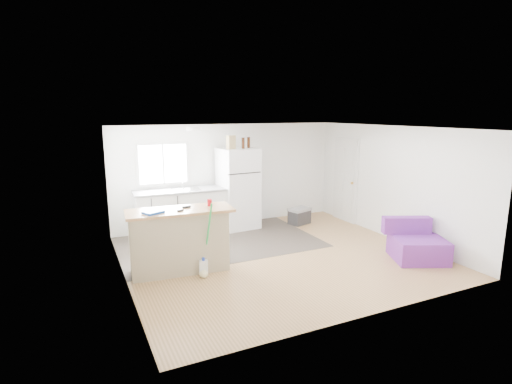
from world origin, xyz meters
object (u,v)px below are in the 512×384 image
at_px(red_cup, 210,202).
at_px(blue_tray, 153,212).
at_px(kitchen_cabinets, 187,211).
at_px(cardboard_box, 231,142).
at_px(mop, 205,263).
at_px(bottle_left, 243,143).
at_px(bottle_right, 249,142).
at_px(refrigerator, 238,188).
at_px(purple_seat, 416,245).
at_px(cooler, 299,216).
at_px(peninsula, 179,240).
at_px(cleaner_jug, 204,268).

distance_m(red_cup, blue_tray, 0.99).
relative_size(kitchen_cabinets, cardboard_box, 7.61).
relative_size(mop, bottle_left, 5.04).
xyz_separation_m(mop, bottle_right, (1.88, 2.41, 1.76)).
bearing_deg(refrigerator, red_cup, -129.25).
distance_m(blue_tray, cardboard_box, 3.08).
bearing_deg(blue_tray, refrigerator, 41.54).
distance_m(red_cup, bottle_right, 2.69).
bearing_deg(kitchen_cabinets, purple_seat, -42.06).
relative_size(cardboard_box, bottle_right, 1.20).
height_order(cardboard_box, bottle_left, cardboard_box).
height_order(cooler, purple_seat, purple_seat).
bearing_deg(blue_tray, cooler, 24.18).
height_order(refrigerator, bottle_left, bottle_left).
distance_m(purple_seat, cardboard_box, 4.37).
bearing_deg(cooler, refrigerator, 148.44).
bearing_deg(peninsula, cooler, 30.77).
xyz_separation_m(purple_seat, bottle_left, (-2.09, 3.19, 1.72)).
bearing_deg(cardboard_box, bottle_left, -7.39).
height_order(blue_tray, bottle_left, bottle_left).
bearing_deg(bottle_right, blue_tray, -141.63).
bearing_deg(peninsula, refrigerator, 51.15).
relative_size(purple_seat, bottle_right, 4.66).
distance_m(cooler, bottle_left, 2.26).
bearing_deg(purple_seat, bottle_right, 144.65).
height_order(peninsula, mop, mop).
height_order(peninsula, bottle_left, bottle_left).
bearing_deg(cooler, kitchen_cabinets, 153.73).
height_order(refrigerator, red_cup, refrigerator).
xyz_separation_m(peninsula, refrigerator, (1.92, 2.00, 0.38)).
bearing_deg(cardboard_box, peninsula, -131.95).
bearing_deg(peninsula, bottle_left, 48.26).
xyz_separation_m(bottle_left, bottle_right, (0.18, 0.10, 0.00)).
xyz_separation_m(peninsula, cooler, (3.38, 1.63, -0.35)).
height_order(peninsula, blue_tray, blue_tray).
relative_size(cooler, bottle_right, 2.39).
distance_m(kitchen_cabinets, purple_seat, 4.79).
distance_m(cleaner_jug, cardboard_box, 3.28).
xyz_separation_m(purple_seat, cardboard_box, (-2.37, 3.23, 1.74)).
height_order(blue_tray, cardboard_box, cardboard_box).
relative_size(kitchen_cabinets, cleaner_jug, 7.45).
relative_size(peninsula, blue_tray, 6.05).
bearing_deg(red_cup, cleaner_jug, -124.06).
bearing_deg(bottle_right, cooler, -16.95).
bearing_deg(bottle_left, refrigerator, 127.00).
height_order(kitchen_cabinets, cooler, kitchen_cabinets).
height_order(cooler, mop, mop).
xyz_separation_m(kitchen_cabinets, mop, (-0.39, -2.48, -0.28)).
height_order(kitchen_cabinets, bottle_right, bottle_right).
distance_m(cooler, red_cup, 3.37).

